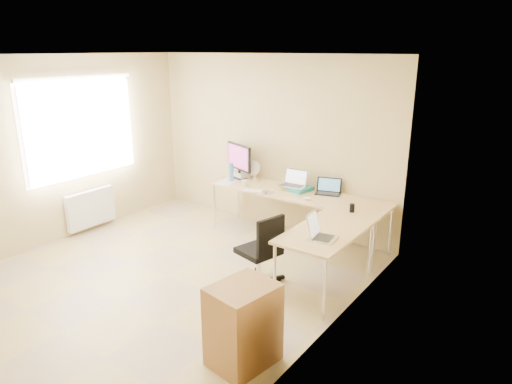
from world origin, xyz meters
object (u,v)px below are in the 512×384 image
Objects in this scene: laptop_black at (328,186)px; mug at (244,183)px; desk_fan at (255,171)px; laptop_center at (293,179)px; desk_main at (296,217)px; keyboard at (257,191)px; water_bottle at (231,172)px; monitor at (239,161)px; cabinet at (243,326)px; office_chair at (258,246)px; desk_return at (325,259)px; laptop_return at (323,229)px.

mug is (-1.18, -0.37, -0.06)m from laptop_black.
desk_fan is at bearing 100.90° from mug.
laptop_center is at bearing -26.19° from desk_fan.
desk_fan is (-0.76, 0.13, -0.03)m from laptop_center.
desk_main is 7.75× the size of laptop_black.
keyboard is 0.70m from water_bottle.
desk_fan is (-1.25, 0.00, 0.03)m from laptop_black.
laptop_center is 1.31× the size of desk_fan.
cabinet is (2.12, -2.72, -0.64)m from monitor.
laptop_black is 0.38× the size of office_chair.
desk_fan is at bearing 46.74° from water_bottle.
laptop_black is at bearing 24.96° from monitor.
laptop_return is at bearing -72.61° from desk_return.
mug reaches higher than desk_main.
monitor is 1.88× the size of laptop_return.
office_chair is at bearing -24.26° from monitor.
mug is 0.36× the size of desk_fan.
laptop_center is 1.76m from laptop_return.
desk_return is at bearing -47.39° from keyboard.
desk_return is 2.00m from mug.
desk_main is 1.24m from water_bottle.
water_bottle reaches higher than keyboard.
monitor is at bearing 179.39° from desk_fan.
desk_fan reaches higher than laptop_return.
mug is 2.16m from laptop_return.
desk_fan is 0.36× the size of cabinet.
water_bottle is at bearing 156.15° from desk_return.
mug is at bearing -20.47° from monitor.
office_chair is at bearing -42.35° from water_bottle.
desk_main is 3.42× the size of cabinet.
laptop_black is at bearing 8.66° from keyboard.
water_bottle reaches higher than office_chair.
desk_fan is 2.42m from laptop_return.
water_bottle is 0.31× the size of office_chair.
office_chair is at bearing -47.58° from mug.
desk_return is (0.98, -1.00, 0.00)m from desk_main.
laptop_center is at bearing 18.44° from mug.
laptop_center is 0.78m from desk_fan.
water_bottle is at bearing 139.29° from keyboard.
laptop_black is (0.49, 0.13, -0.06)m from laptop_center.
cabinet is at bearing -72.36° from desk_fan.
monitor is 1.75× the size of laptop_center.
mug is (-1.78, 0.83, 0.41)m from desk_return.
keyboard is at bearing 132.18° from cabinet.
water_bottle is at bearing -175.08° from laptop_center.
laptop_return reaches higher than office_chair.
laptop_return reaches higher than desk_main.
monitor reaches higher than mug.
laptop_return is at bearing -51.36° from laptop_center.
desk_fan is (-0.40, 0.50, 0.13)m from keyboard.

